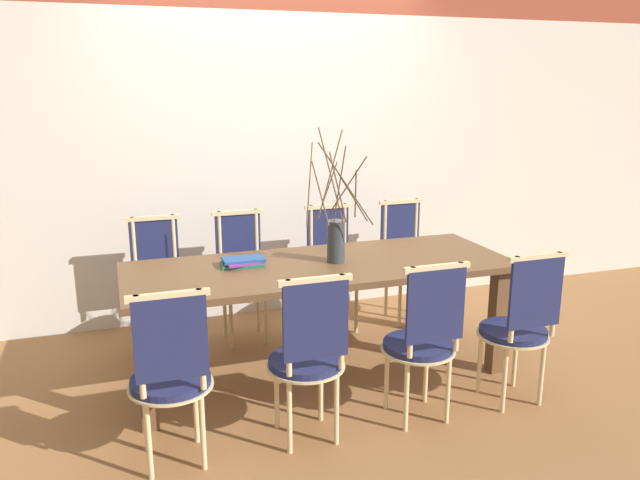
% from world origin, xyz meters
% --- Properties ---
extents(ground_plane, '(16.00, 16.00, 0.00)m').
position_xyz_m(ground_plane, '(0.00, 0.00, 0.00)').
color(ground_plane, olive).
extents(wall_rear, '(12.00, 0.06, 3.20)m').
position_xyz_m(wall_rear, '(0.00, 1.24, 1.60)').
color(wall_rear, beige).
rests_on(wall_rear, ground_plane).
extents(dining_table, '(2.35, 0.86, 0.73)m').
position_xyz_m(dining_table, '(0.00, 0.00, 0.63)').
color(dining_table, brown).
rests_on(dining_table, ground_plane).
extents(chair_near_leftend, '(0.40, 0.40, 0.92)m').
position_xyz_m(chair_near_leftend, '(-0.97, -0.72, 0.49)').
color(chair_near_leftend, '#1E234C').
rests_on(chair_near_leftend, ground_plane).
extents(chair_near_left, '(0.40, 0.40, 0.92)m').
position_xyz_m(chair_near_left, '(-0.30, -0.72, 0.49)').
color(chair_near_left, '#1E234C').
rests_on(chair_near_left, ground_plane).
extents(chair_near_center, '(0.40, 0.40, 0.92)m').
position_xyz_m(chair_near_center, '(0.34, -0.72, 0.49)').
color(chair_near_center, '#1E234C').
rests_on(chair_near_center, ground_plane).
extents(chair_near_right, '(0.40, 0.40, 0.92)m').
position_xyz_m(chair_near_right, '(0.94, -0.72, 0.49)').
color(chair_near_right, '#1E234C').
rests_on(chair_near_right, ground_plane).
extents(chair_far_leftend, '(0.40, 0.40, 0.92)m').
position_xyz_m(chair_far_leftend, '(-0.92, 0.72, 0.49)').
color(chair_far_leftend, '#1E234C').
rests_on(chair_far_leftend, ground_plane).
extents(chair_far_left, '(0.40, 0.40, 0.92)m').
position_xyz_m(chair_far_left, '(-0.34, 0.72, 0.49)').
color(chair_far_left, '#1E234C').
rests_on(chair_far_left, ground_plane).
extents(chair_far_center, '(0.40, 0.40, 0.92)m').
position_xyz_m(chair_far_center, '(0.34, 0.72, 0.49)').
color(chair_far_center, '#1E234C').
rests_on(chair_far_center, ground_plane).
extents(chair_far_right, '(0.40, 0.40, 0.92)m').
position_xyz_m(chair_far_right, '(0.94, 0.72, 0.49)').
color(chair_far_right, '#1E234C').
rests_on(chair_far_right, ground_plane).
extents(vase_centerpiece, '(0.41, 0.40, 0.82)m').
position_xyz_m(vase_centerpiece, '(0.11, 0.01, 0.89)').
color(vase_centerpiece, '#33383D').
rests_on(vase_centerpiece, dining_table).
extents(book_stack, '(0.27, 0.18, 0.05)m').
position_xyz_m(book_stack, '(-0.45, 0.11, 0.75)').
color(book_stack, '#1E6B4C').
rests_on(book_stack, dining_table).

